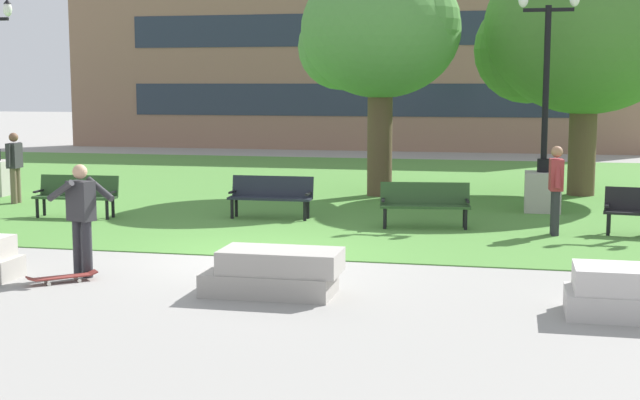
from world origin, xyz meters
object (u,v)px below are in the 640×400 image
at_px(concrete_block_left, 275,273).
at_px(person_bystander_near_lawn, 15,164).
at_px(skateboard, 62,277).
at_px(park_bench_near_right, 271,194).
at_px(park_bench_far_right, 77,193).
at_px(person_bystander_far_lawn, 556,185).
at_px(lamp_post_right, 543,167).
at_px(park_bench_far_left, 425,202).
at_px(person_skateboarder, 81,213).

bearing_deg(concrete_block_left, person_bystander_near_lawn, 138.16).
bearing_deg(skateboard, park_bench_near_right, 78.63).
height_order(park_bench_far_right, person_bystander_far_lawn, person_bystander_far_lawn).
relative_size(concrete_block_left, lamp_post_right, 0.38).
bearing_deg(person_bystander_far_lawn, park_bench_far_left, 171.71).
relative_size(person_skateboarder, lamp_post_right, 0.34).
distance_m(park_bench_far_left, lamp_post_right, 3.72).
distance_m(concrete_block_left, skateboard, 3.25).
distance_m(park_bench_near_right, park_bench_far_left, 3.41).
bearing_deg(park_bench_near_right, person_bystander_far_lawn, -8.86).
height_order(park_bench_far_left, park_bench_far_right, same).
height_order(park_bench_far_left, person_bystander_far_lawn, person_bystander_far_lawn).
bearing_deg(person_skateboarder, person_bystander_far_lawn, 36.59).
relative_size(concrete_block_left, skateboard, 2.12).
bearing_deg(park_bench_far_right, park_bench_far_left, 1.51).
relative_size(park_bench_near_right, person_bystander_near_lawn, 1.06).
bearing_deg(park_bench_far_right, person_skateboarder, -61.73).
bearing_deg(person_bystander_near_lawn, concrete_block_left, -41.84).
xyz_separation_m(concrete_block_left, park_bench_far_left, (1.46, 6.16, 0.23)).
distance_m(concrete_block_left, park_bench_near_right, 6.98).
bearing_deg(concrete_block_left, park_bench_near_right, 105.85).
bearing_deg(skateboard, park_bench_far_right, 115.60).
height_order(park_bench_near_right, park_bench_far_left, same).
bearing_deg(person_bystander_far_lawn, skateboard, -141.55).
distance_m(person_skateboarder, park_bench_far_right, 6.22).
bearing_deg(skateboard, person_bystander_far_lawn, 38.45).
bearing_deg(person_bystander_near_lawn, park_bench_far_left, -8.72).
bearing_deg(concrete_block_left, lamp_post_right, 66.78).
height_order(park_bench_near_right, lamp_post_right, lamp_post_right).
height_order(person_skateboarder, person_bystander_near_lawn, person_bystander_near_lawn).
distance_m(park_bench_near_right, park_bench_far_right, 4.24).
bearing_deg(skateboard, person_skateboarder, 76.88).
height_order(skateboard, park_bench_far_left, park_bench_far_left).
height_order(person_skateboarder, lamp_post_right, lamp_post_right).
xyz_separation_m(person_skateboarder, park_bench_far_left, (4.60, 5.66, -0.44)).
bearing_deg(skateboard, lamp_post_right, 51.50).
relative_size(park_bench_near_right, person_bystander_far_lawn, 1.06).
bearing_deg(park_bench_far_right, concrete_block_left, -44.45).
bearing_deg(concrete_block_left, person_bystander_far_lawn, 55.44).
height_order(park_bench_near_right, person_bystander_far_lawn, person_bystander_far_lawn).
bearing_deg(lamp_post_right, skateboard, -128.50).
bearing_deg(park_bench_near_right, park_bench_far_right, -169.82).
height_order(park_bench_far_right, person_bystander_near_lawn, person_bystander_near_lawn).
xyz_separation_m(park_bench_near_right, person_bystander_far_lawn, (5.90, -0.92, 0.45)).
xyz_separation_m(park_bench_near_right, park_bench_far_left, (3.37, -0.55, 0.00)).
distance_m(person_skateboarder, park_bench_near_right, 6.35).
bearing_deg(person_bystander_near_lawn, park_bench_far_right, -34.59).
distance_m(person_bystander_near_lawn, person_bystander_far_lawn, 12.74).
distance_m(park_bench_far_right, person_bystander_far_lawn, 10.08).
bearing_deg(park_bench_far_left, skateboard, -127.60).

